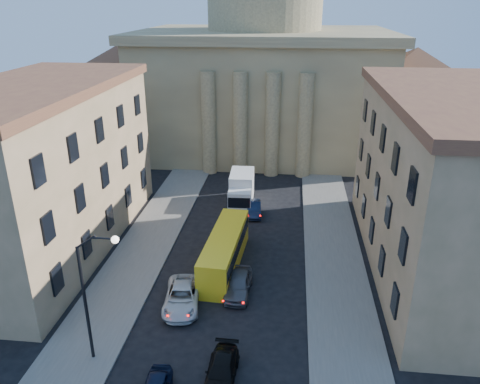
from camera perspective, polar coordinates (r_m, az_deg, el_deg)
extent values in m
cube|color=#605C58|center=(40.40, -13.27, -9.41)|extent=(5.00, 60.00, 0.15)
cube|color=#605C58|center=(38.56, 11.81, -10.94)|extent=(5.00, 60.00, 0.15)
cube|color=#766649|center=(71.44, 2.85, 11.93)|extent=(34.00, 26.00, 16.00)
cube|color=#766649|center=(70.40, 2.99, 18.67)|extent=(35.50, 27.50, 1.20)
cylinder|color=#766649|center=(70.26, 3.05, 21.60)|extent=(16.00, 16.00, 8.00)
cube|color=#766649|center=(74.29, -13.92, 9.75)|extent=(13.00, 13.00, 11.00)
cone|color=brown|center=(73.09, -14.48, 15.49)|extent=(26.02, 26.02, 4.00)
cube|color=#766649|center=(71.84, 19.86, 8.66)|extent=(13.00, 13.00, 11.00)
cone|color=brown|center=(70.60, 20.68, 14.56)|extent=(26.02, 26.02, 4.00)
cylinder|color=#766649|center=(59.63, -3.82, 8.32)|extent=(1.80, 1.80, 13.00)
cylinder|color=#766649|center=(59.07, 0.04, 8.24)|extent=(1.80, 1.80, 13.00)
cylinder|color=#766649|center=(58.78, 3.96, 8.11)|extent=(1.80, 1.80, 13.00)
cylinder|color=#766649|center=(58.76, 7.89, 7.95)|extent=(1.80, 1.80, 13.00)
cube|color=tan|center=(44.18, -22.86, 2.16)|extent=(11.00, 26.00, 14.00)
cube|color=brown|center=(42.44, -24.35, 11.43)|extent=(11.60, 26.60, 0.80)
cube|color=tan|center=(40.78, 24.08, 0.34)|extent=(11.00, 26.00, 14.00)
cube|color=brown|center=(38.88, 25.78, 10.35)|extent=(11.60, 26.60, 0.80)
cylinder|color=black|center=(30.27, -18.29, -13.01)|extent=(0.20, 0.20, 8.00)
cylinder|color=black|center=(27.83, -18.32, -5.81)|extent=(1.30, 0.12, 0.96)
cylinder|color=black|center=(27.31, -16.48, -5.42)|extent=(1.30, 0.12, 0.12)
sphere|color=white|center=(27.06, -14.99, -5.64)|extent=(0.44, 0.44, 0.44)
imported|color=silver|center=(35.46, -7.07, -12.54)|extent=(3.14, 5.71, 1.51)
imported|color=black|center=(29.64, -2.27, -20.95)|extent=(1.89, 4.41, 1.27)
imported|color=#4E4E53|center=(36.50, -0.17, -11.16)|extent=(2.01, 4.70, 1.58)
imported|color=black|center=(49.10, 1.71, -2.02)|extent=(1.78, 4.18, 1.34)
cube|color=yellow|center=(39.52, -1.88, -7.17)|extent=(3.01, 10.59, 2.95)
cube|color=black|center=(39.28, -1.89, -6.56)|extent=(3.04, 10.02, 1.05)
cylinder|color=black|center=(37.08, -4.53, -11.23)|extent=(0.34, 0.97, 0.95)
cylinder|color=black|center=(36.71, -1.59, -11.54)|extent=(0.34, 0.97, 0.95)
cylinder|color=black|center=(43.43, -2.09, -5.76)|extent=(0.34, 0.97, 0.95)
cylinder|color=black|center=(43.12, 0.40, -5.97)|extent=(0.34, 0.97, 0.95)
cube|color=silver|center=(49.43, -0.01, -1.10)|extent=(2.48, 2.58, 2.50)
cube|color=black|center=(48.21, -0.12, -1.33)|extent=(2.29, 0.20, 1.14)
cube|color=silver|center=(51.79, 0.23, 0.72)|extent=(2.64, 4.45, 3.23)
cylinder|color=black|center=(49.45, -1.25, -2.09)|extent=(0.32, 0.95, 0.94)
cylinder|color=black|center=(49.30, 1.16, -2.16)|extent=(0.32, 0.95, 0.94)
cylinder|color=black|center=(53.25, -0.82, -0.23)|extent=(0.32, 0.95, 0.94)
cylinder|color=black|center=(53.11, 1.42, -0.30)|extent=(0.32, 0.95, 0.94)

